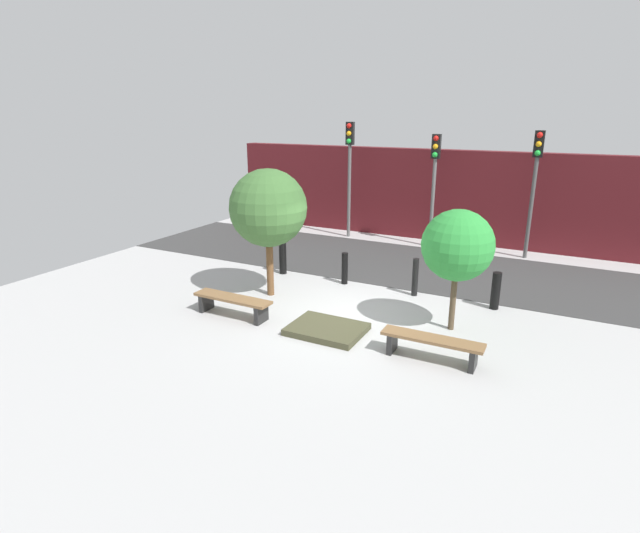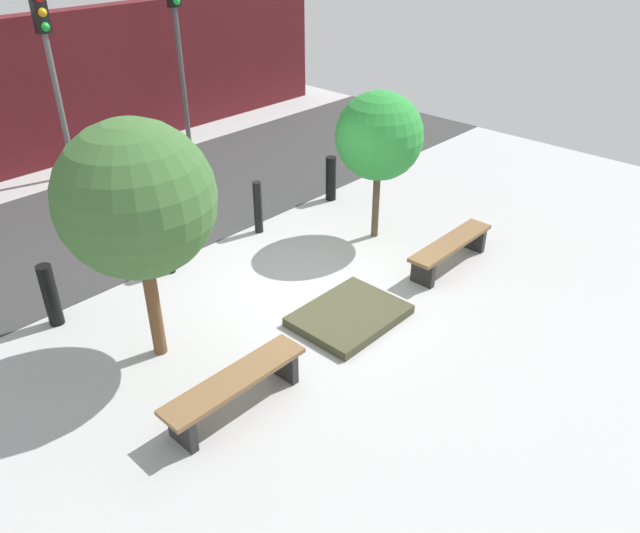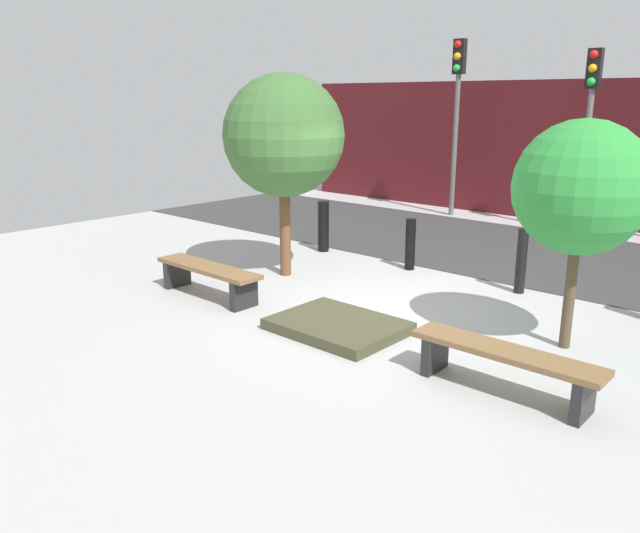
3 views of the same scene
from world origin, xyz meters
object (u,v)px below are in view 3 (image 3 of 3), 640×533
object	(u,v)px
tree_behind_right_bench	(581,188)
bollard_left	(410,244)
bollard_far_left	(323,226)
tree_behind_left_bench	(284,136)
traffic_light_mid_west	(590,108)
planter_bed	(338,326)
traffic_light_west	(457,97)
bollard_center	(521,261)
bench_left	(208,274)
bench_right	(504,361)

from	to	relation	value
tree_behind_right_bench	bollard_left	size ratio (longest dim) A/B	3.02
tree_behind_right_bench	bollard_far_left	bearing A→B (deg)	162.57
tree_behind_right_bench	bollard_far_left	size ratio (longest dim) A/B	2.74
tree_behind_left_bench	traffic_light_mid_west	size ratio (longest dim) A/B	0.85
bollard_far_left	planter_bed	bearing A→B (deg)	-45.84
tree_behind_right_bench	traffic_light_west	distance (m)	8.50
tree_behind_right_bench	bollard_far_left	xyz separation A→B (m)	(-5.19, 1.63, -1.37)
bollard_center	planter_bed	bearing A→B (deg)	-107.94
bench_left	traffic_light_mid_west	bearing A→B (deg)	74.66
bollard_far_left	traffic_light_west	distance (m)	5.43
bench_left	bollard_left	bearing A→B (deg)	68.11
bollard_left	traffic_light_west	xyz separation A→B (m)	(-2.10, 4.90, 2.38)
tree_behind_right_bench	traffic_light_mid_west	distance (m)	6.95
bench_right	bollard_left	size ratio (longest dim) A/B	2.21
bollard_center	traffic_light_west	bearing A→B (deg)	129.53
tree_behind_left_bench	bollard_center	world-z (taller)	tree_behind_left_bench
bollard_left	traffic_light_mid_west	bearing A→B (deg)	78.80
bench_left	bollard_far_left	xyz separation A→B (m)	(-0.63, 3.20, 0.13)
bollard_far_left	bollard_left	world-z (taller)	bollard_far_left
bollard_far_left	bollard_left	distance (m)	1.94
bollard_far_left	traffic_light_west	size ratio (longest dim) A/B	0.23
traffic_light_west	traffic_light_mid_west	bearing A→B (deg)	-0.01
tree_behind_right_bench	bollard_left	world-z (taller)	tree_behind_right_bench
tree_behind_left_bench	bollard_far_left	world-z (taller)	tree_behind_left_bench
bench_left	tree_behind_left_bench	world-z (taller)	tree_behind_left_bench
planter_bed	bollard_far_left	xyz separation A→B (m)	(-2.91, 3.00, 0.40)
tree_behind_right_bench	bollard_center	distance (m)	2.49
bench_left	traffic_light_mid_west	distance (m)	8.70
bollard_left	bollard_center	size ratio (longest dim) A/B	0.89
bollard_left	tree_behind_right_bench	bearing A→B (deg)	-26.63
traffic_light_mid_west	tree_behind_right_bench	bearing A→B (deg)	-70.76
tree_behind_right_bench	bollard_far_left	distance (m)	5.61
bench_right	traffic_light_west	xyz separation A→B (m)	(-5.35, 8.10, 2.47)
bollard_far_left	bollard_center	size ratio (longest dim) A/B	0.98
bollard_center	traffic_light_mid_west	world-z (taller)	traffic_light_mid_west
bench_left	tree_behind_right_bench	xyz separation A→B (m)	(4.56, 1.57, 1.51)
bench_left	tree_behind_left_bench	xyz separation A→B (m)	(0.00, 1.57, 1.88)
tree_behind_right_bench	bench_right	bearing A→B (deg)	-90.00
bollard_center	traffic_light_mid_west	bearing A→B (deg)	101.20
bollard_left	traffic_light_west	bearing A→B (deg)	113.24
planter_bed	bollard_left	world-z (taller)	bollard_left
bench_right	bollard_center	bearing A→B (deg)	111.89
bollard_left	traffic_light_mid_west	distance (m)	5.44
traffic_light_west	bollard_left	bearing A→B (deg)	-66.76
tree_behind_left_bench	bollard_far_left	size ratio (longest dim) A/B	3.36
traffic_light_west	bench_right	bearing A→B (deg)	-56.53
planter_bed	tree_behind_left_bench	world-z (taller)	tree_behind_left_bench
bench_left	traffic_light_west	bearing A→B (deg)	95.99
tree_behind_left_bench	bollard_left	xyz separation A→B (m)	(1.31, 1.63, -1.79)
bench_right	tree_behind_right_bench	distance (m)	2.17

